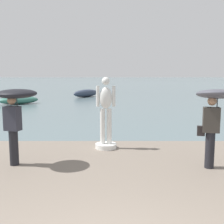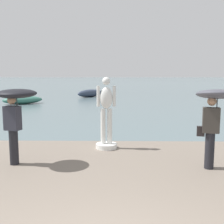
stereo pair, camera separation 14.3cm
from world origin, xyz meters
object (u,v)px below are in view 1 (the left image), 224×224
at_px(boat_mid, 87,93).
at_px(onlooker_left, 16,105).
at_px(onlooker_right, 215,107).
at_px(boat_near, 19,100).
at_px(statue_white_figure, 106,118).

bearing_deg(boat_mid, onlooker_left, -88.49).
relative_size(onlooker_right, boat_mid, 0.49).
bearing_deg(onlooker_right, boat_near, 120.62).
height_order(onlooker_left, onlooker_right, onlooker_right).
distance_m(statue_white_figure, onlooker_right, 3.23).
bearing_deg(boat_near, boat_mid, 56.30).
relative_size(onlooker_left, boat_mid, 0.47).
bearing_deg(boat_mid, boat_near, -123.70).
distance_m(onlooker_right, boat_near, 21.27).
xyz_separation_m(statue_white_figure, onlooker_left, (-2.17, -1.58, 0.57)).
bearing_deg(boat_near, statue_white_figure, -63.57).
height_order(boat_near, boat_mid, boat_mid).
xyz_separation_m(statue_white_figure, boat_mid, (-2.86, 24.45, -0.89)).
distance_m(statue_white_figure, onlooker_left, 2.75).
relative_size(statue_white_figure, onlooker_left, 1.14).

